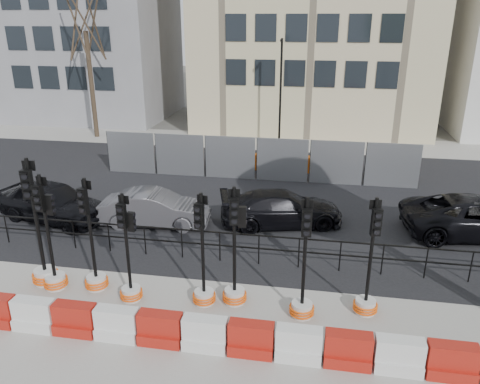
% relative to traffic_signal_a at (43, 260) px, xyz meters
% --- Properties ---
extents(ground, '(120.00, 120.00, 0.00)m').
position_rel_traffic_signal_a_xyz_m(ground, '(4.57, 0.90, -0.76)').
color(ground, '#51514C').
rests_on(ground, ground).
extents(sidewalk_near, '(40.00, 6.00, 0.02)m').
position_rel_traffic_signal_a_xyz_m(sidewalk_near, '(4.57, -2.10, -0.75)').
color(sidewalk_near, gray).
rests_on(sidewalk_near, ground).
extents(road, '(40.00, 14.00, 0.03)m').
position_rel_traffic_signal_a_xyz_m(road, '(4.57, 7.90, -0.75)').
color(road, black).
rests_on(road, ground).
extents(sidewalk_far, '(40.00, 4.00, 0.02)m').
position_rel_traffic_signal_a_xyz_m(sidewalk_far, '(4.57, 16.90, -0.75)').
color(sidewalk_far, gray).
rests_on(sidewalk_far, ground).
extents(building_grey, '(11.00, 9.06, 14.00)m').
position_rel_traffic_signal_a_xyz_m(building_grey, '(-9.43, 22.88, 6.24)').
color(building_grey, gray).
rests_on(building_grey, ground).
extents(kerb_railing, '(18.00, 0.04, 1.00)m').
position_rel_traffic_signal_a_xyz_m(kerb_railing, '(4.57, 2.10, -0.08)').
color(kerb_railing, black).
rests_on(kerb_railing, ground).
extents(heras_fencing, '(14.33, 1.72, 2.00)m').
position_rel_traffic_signal_a_xyz_m(heras_fencing, '(4.56, 10.69, -0.08)').
color(heras_fencing, gray).
rests_on(heras_fencing, ground).
extents(lamp_post_far, '(0.12, 0.56, 6.00)m').
position_rel_traffic_signal_a_xyz_m(lamp_post_far, '(5.07, 15.88, 2.46)').
color(lamp_post_far, black).
rests_on(lamp_post_far, ground).
extents(tree_bare_far, '(2.00, 2.00, 9.00)m').
position_rel_traffic_signal_a_xyz_m(tree_bare_far, '(-6.43, 16.40, 5.89)').
color(tree_bare_far, '#473828').
rests_on(tree_bare_far, ground).
extents(barrier_row, '(14.65, 0.50, 0.80)m').
position_rel_traffic_signal_a_xyz_m(barrier_row, '(4.57, -1.90, -0.40)').
color(barrier_row, '#B42D0E').
rests_on(barrier_row, ground).
extents(traffic_signal_a, '(0.73, 0.73, 3.69)m').
position_rel_traffic_signal_a_xyz_m(traffic_signal_a, '(0.00, 0.00, 0.00)').
color(traffic_signal_a, silver).
rests_on(traffic_signal_a, ground).
extents(traffic_signal_b, '(0.66, 0.66, 3.33)m').
position_rel_traffic_signal_a_xyz_m(traffic_signal_b, '(0.41, -0.18, 0.03)').
color(traffic_signal_b, silver).
rests_on(traffic_signal_b, ground).
extents(traffic_signal_c, '(0.64, 0.64, 3.24)m').
position_rel_traffic_signal_a_xyz_m(traffic_signal_c, '(1.53, -0.01, -0.09)').
color(traffic_signal_c, silver).
rests_on(traffic_signal_c, ground).
extents(traffic_signal_d, '(0.60, 0.60, 3.03)m').
position_rel_traffic_signal_a_xyz_m(traffic_signal_d, '(2.70, -0.36, -0.04)').
color(traffic_signal_d, silver).
rests_on(traffic_signal_d, ground).
extents(traffic_signal_e, '(0.61, 0.61, 3.11)m').
position_rel_traffic_signal_a_xyz_m(traffic_signal_e, '(4.64, -0.19, -0.12)').
color(traffic_signal_e, silver).
rests_on(traffic_signal_e, ground).
extents(traffic_signal_f, '(0.64, 0.64, 3.25)m').
position_rel_traffic_signal_a_xyz_m(traffic_signal_f, '(5.43, -0.02, 0.01)').
color(traffic_signal_f, silver).
rests_on(traffic_signal_f, ground).
extents(traffic_signal_g, '(0.63, 0.63, 3.21)m').
position_rel_traffic_signal_a_xyz_m(traffic_signal_g, '(7.19, -0.32, -0.10)').
color(traffic_signal_g, silver).
rests_on(traffic_signal_g, ground).
extents(traffic_signal_h, '(0.62, 0.62, 3.15)m').
position_rel_traffic_signal_a_xyz_m(traffic_signal_h, '(8.77, 0.10, -0.11)').
color(traffic_signal_h, silver).
rests_on(traffic_signal_h, ground).
extents(car_a, '(3.77, 5.12, 1.46)m').
position_rel_traffic_signal_a_xyz_m(car_a, '(-2.12, 4.11, -0.03)').
color(car_a, black).
rests_on(car_a, ground).
extents(car_b, '(2.00, 4.10, 1.28)m').
position_rel_traffic_signal_a_xyz_m(car_b, '(1.72, 4.34, -0.12)').
color(car_b, '#4B4A4F').
rests_on(car_b, ground).
extents(car_c, '(4.01, 5.28, 1.27)m').
position_rel_traffic_signal_a_xyz_m(car_c, '(6.18, 5.15, -0.13)').
color(car_c, black).
rests_on(car_c, ground).
extents(car_d, '(3.58, 5.54, 1.37)m').
position_rel_traffic_signal_a_xyz_m(car_d, '(12.82, 5.42, -0.08)').
color(car_d, black).
rests_on(car_d, ground).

